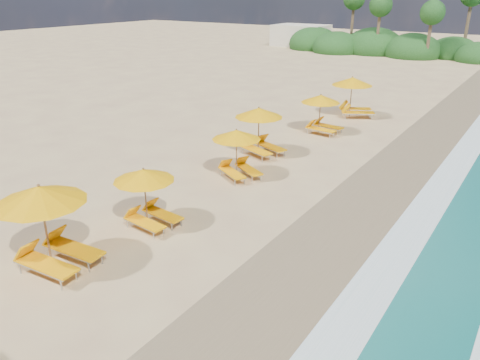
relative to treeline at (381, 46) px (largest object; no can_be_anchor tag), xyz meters
name	(u,v)px	position (x,y,z in m)	size (l,w,h in m)	color
ground	(240,211)	(9.94, -45.51, -1.00)	(160.00, 160.00, 0.00)	tan
wet_sand	(346,242)	(13.94, -45.51, -0.99)	(4.00, 160.00, 0.01)	#846F4F
surf_foam	(437,268)	(16.64, -45.51, -0.97)	(4.00, 160.00, 0.01)	white
station_2	(49,222)	(7.57, -51.40, 0.41)	(2.85, 2.67, 2.52)	olive
station_3	(148,194)	(8.04, -48.06, 0.14)	(2.31, 2.17, 2.03)	olive
station_4	(238,151)	(8.03, -42.80, 0.16)	(2.74, 2.74, 2.06)	olive
station_5	(261,128)	(7.30, -39.80, 0.29)	(2.93, 2.87, 2.29)	olive
station_6	(323,112)	(8.21, -34.89, 0.20)	(2.47, 2.32, 2.14)	olive
station_7	(354,94)	(8.32, -30.54, 0.40)	(3.35, 3.35, 2.49)	olive
treeline	(381,46)	(0.00, 0.00, 0.00)	(25.80, 8.80, 9.74)	#163D14
beach_building	(301,35)	(-12.06, 2.49, 0.40)	(7.00, 5.00, 2.80)	beige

